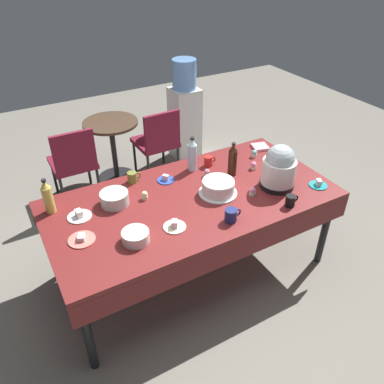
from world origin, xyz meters
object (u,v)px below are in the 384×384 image
object	(u,v)px
dessert_plate_coral	(82,239)
water_cooler	(185,113)
frosted_layer_cake	(218,187)
dessert_plate_cream	(175,226)
cupcake_vanilla	(253,166)
maroon_chair_left	(74,160)
cupcake_rose	(145,195)
dessert_plate_cobalt	(166,179)
coffee_mug_red	(208,161)
coffee_mug_olive	(132,177)
soda_bottle_ginger_ale	(48,197)
potluck_table	(192,204)
ceramic_snack_bowl	(136,236)
maroon_chair_right	(158,140)
round_cafe_table	(113,140)
glass_salad_bowl	(114,198)
coffee_mug_navy	(231,215)
cupcake_mint	(254,154)
dessert_plate_white	(79,215)
cupcake_lemon	(253,192)
slow_cooker	(279,168)
cupcake_cocoa	(207,173)
soda_bottle_cola	(233,160)
coffee_mug_black	(291,201)
dessert_plate_teal	(318,184)
soda_bottle_water	(192,155)

from	to	relation	value
dessert_plate_coral	water_cooler	distance (m)	2.58
frosted_layer_cake	dessert_plate_cream	xyz separation A→B (m)	(-0.48, -0.20, -0.04)
cupcake_vanilla	maroon_chair_left	world-z (taller)	maroon_chair_left
cupcake_rose	maroon_chair_left	world-z (taller)	maroon_chair_left
dessert_plate_cobalt	coffee_mug_red	xyz separation A→B (m)	(0.43, 0.03, 0.03)
dessert_plate_cream	coffee_mug_olive	bearing A→B (deg)	92.49
frosted_layer_cake	soda_bottle_ginger_ale	bearing A→B (deg)	161.22
potluck_table	dessert_plate_cream	bearing A→B (deg)	-137.93
ceramic_snack_bowl	dessert_plate_cream	distance (m)	0.29
maroon_chair_right	round_cafe_table	bearing A→B (deg)	153.53
glass_salad_bowl	maroon_chair_right	xyz separation A→B (m)	(0.94, 1.28, -0.31)
coffee_mug_navy	cupcake_mint	bearing A→B (deg)	43.26
dessert_plate_cream	glass_salad_bowl	bearing A→B (deg)	119.29
dessert_plate_white	coffee_mug_olive	xyz separation A→B (m)	(0.51, 0.25, 0.03)
cupcake_lemon	soda_bottle_ginger_ale	world-z (taller)	soda_bottle_ginger_ale
slow_cooker	cupcake_vanilla	size ratio (longest dim) A/B	5.36
cupcake_rose	cupcake_cocoa	bearing A→B (deg)	4.59
soda_bottle_cola	coffee_mug_olive	xyz separation A→B (m)	(-0.76, 0.30, -0.09)
glass_salad_bowl	cupcake_cocoa	world-z (taller)	glass_salad_bowl
cupcake_vanilla	coffee_mug_navy	bearing A→B (deg)	-138.95
slow_cooker	cupcake_cocoa	bearing A→B (deg)	135.32
frosted_layer_cake	potluck_table	bearing A→B (deg)	165.28
frosted_layer_cake	coffee_mug_black	distance (m)	0.55
coffee_mug_black	water_cooler	distance (m)	2.28
cupcake_cocoa	coffee_mug_olive	size ratio (longest dim) A/B	0.58
dessert_plate_cream	dessert_plate_teal	xyz separation A→B (m)	(1.24, -0.10, -0.00)
frosted_layer_cake	ceramic_snack_bowl	size ratio (longest dim) A/B	1.65
frosted_layer_cake	soda_bottle_cola	bearing A→B (deg)	35.66
potluck_table	cupcake_rose	distance (m)	0.37
ceramic_snack_bowl	dessert_plate_coral	distance (m)	0.36
maroon_chair_right	cupcake_vanilla	bearing A→B (deg)	-79.27
dessert_plate_cream	coffee_mug_red	xyz separation A→B (m)	(0.64, 0.60, 0.03)
dessert_plate_cream	cupcake_cocoa	world-z (taller)	cupcake_cocoa
potluck_table	glass_salad_bowl	distance (m)	0.59
ceramic_snack_bowl	coffee_mug_olive	distance (m)	0.73
soda_bottle_water	cupcake_mint	bearing A→B (deg)	-7.94
dessert_plate_white	potluck_table	bearing A→B (deg)	-12.67
coffee_mug_red	coffee_mug_black	size ratio (longest dim) A/B	0.99
round_cafe_table	ceramic_snack_bowl	bearing A→B (deg)	-104.62
coffee_mug_navy	round_cafe_table	xyz separation A→B (m)	(-0.15, 2.10, -0.30)
soda_bottle_water	maroon_chair_left	bearing A→B (deg)	123.70
dessert_plate_cobalt	dessert_plate_coral	world-z (taller)	dessert_plate_cobalt
cupcake_lemon	coffee_mug_black	distance (m)	0.30
maroon_chair_left	cupcake_vanilla	bearing A→B (deg)	-48.73
dessert_plate_white	soda_bottle_cola	distance (m)	1.28
dessert_plate_cream	coffee_mug_red	size ratio (longest dim) A/B	1.44
slow_cooker	dessert_plate_coral	distance (m)	1.55
potluck_table	dessert_plate_white	size ratio (longest dim) A/B	12.84
cupcake_mint	cupcake_cocoa	bearing A→B (deg)	-172.33
ceramic_snack_bowl	dessert_plate_teal	xyz separation A→B (m)	(1.52, -0.10, -0.03)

